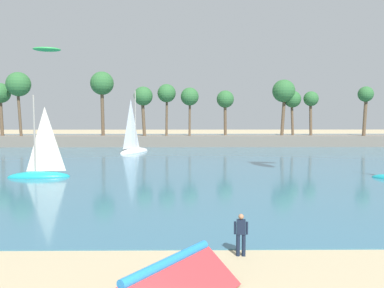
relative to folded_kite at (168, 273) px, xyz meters
The scene contains 7 objects.
sea 50.52m from the folded_kite, 89.65° to the left, with size 220.00×92.34×0.06m, color #386B84.
palm_headland 56.71m from the folded_kite, 89.69° to the left, with size 112.35×6.67×12.55m.
folded_kite is the anchor object (origin of this frame).
person_at_waterline 4.55m from the folded_kite, 54.27° to the left, with size 0.55×0.23×1.67m.
sailboat_mid_bay 45.60m from the folded_kite, 98.80° to the left, with size 4.53×6.63×9.32m.
sailboat_toward_headland 25.92m from the folded_kite, 117.84° to the left, with size 5.36×2.12×7.56m.
kite_aloft_drifting_left 37.65m from the folded_kite, 114.05° to the left, with size 2.92×0.99×0.41m, color green.
Camera 1 is at (0.27, -8.11, 5.55)m, focal length 37.73 mm.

